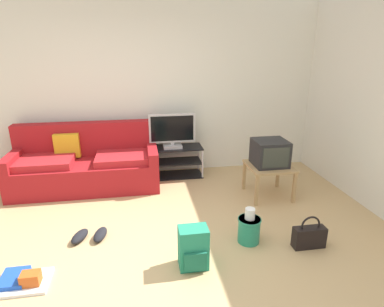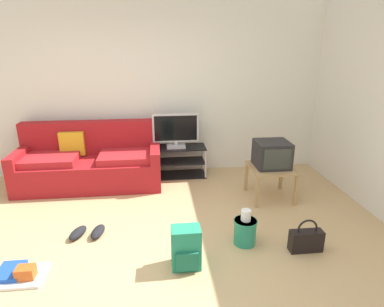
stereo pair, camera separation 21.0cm
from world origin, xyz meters
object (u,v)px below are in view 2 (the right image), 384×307
floor_tray (18,274)px  tv_stand (176,161)px  crt_tv (272,154)px  cleaning_bucket (245,230)px  flat_tv (176,131)px  handbag (306,240)px  couch (90,163)px  sneakers_pair (88,232)px  backpack (186,248)px  side_table (271,171)px

floor_tray → tv_stand: bearing=55.1°
crt_tv → cleaning_bucket: bearing=-121.0°
flat_tv → crt_tv: size_ratio=1.62×
tv_stand → handbag: tv_stand is taller
couch → sneakers_pair: 1.52m
tv_stand → backpack: bearing=-91.4°
flat_tv → side_table: 1.58m
side_table → floor_tray: size_ratio=1.31×
cleaning_bucket → floor_tray: cleaning_bucket is taller
handbag → crt_tv: bearing=88.0°
handbag → sneakers_pair: 2.35m
tv_stand → crt_tv: 1.59m
crt_tv → sneakers_pair: (-2.33, -0.73, -0.59)m
crt_tv → backpack: 1.93m
sneakers_pair → handbag: bearing=-13.0°
side_table → handbag: (-0.04, -1.24, -0.27)m
floor_tray → flat_tv: bearing=54.8°
sneakers_pair → floor_tray: bearing=-128.1°
side_table → sneakers_pair: 2.46m
couch → crt_tv: 2.67m
tv_stand → crt_tv: (1.24, -0.93, 0.39)m
backpack → cleaning_bucket: bearing=-0.9°
side_table → handbag: size_ratio=1.61×
handbag → couch: bearing=141.3°
cleaning_bucket → flat_tv: bearing=107.1°
couch → sneakers_pair: bearing=-81.9°
side_table → backpack: 1.88m
flat_tv → sneakers_pair: flat_tv is taller
tv_stand → flat_tv: (-0.00, -0.02, 0.51)m
crt_tv → side_table: bearing=-90.0°
flat_tv → cleaning_bucket: (0.60, -1.96, -0.59)m
crt_tv → floor_tray: crt_tv is taller
crt_tv → handbag: 1.35m
handbag → cleaning_bucket: size_ratio=0.91×
backpack → handbag: bearing=-20.9°
cleaning_bucket → sneakers_pair: bearing=169.0°
cleaning_bucket → sneakers_pair: cleaning_bucket is taller
flat_tv → handbag: (1.20, -2.16, -0.63)m
crt_tv → backpack: crt_tv is taller
tv_stand → floor_tray: bearing=-124.9°
cleaning_bucket → floor_tray: (-2.20, -0.31, -0.12)m
side_table → floor_tray: side_table is taller
tv_stand → cleaning_bucket: (0.60, -1.98, -0.08)m
couch → crt_tv: size_ratio=4.71×
tv_stand → floor_tray: (-1.60, -2.29, -0.20)m
sneakers_pair → flat_tv: bearing=56.1°
backpack → handbag: backpack is taller
couch → tv_stand: (1.31, 0.18, -0.09)m
cleaning_bucket → side_table: bearing=58.6°
flat_tv → side_table: size_ratio=1.23×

